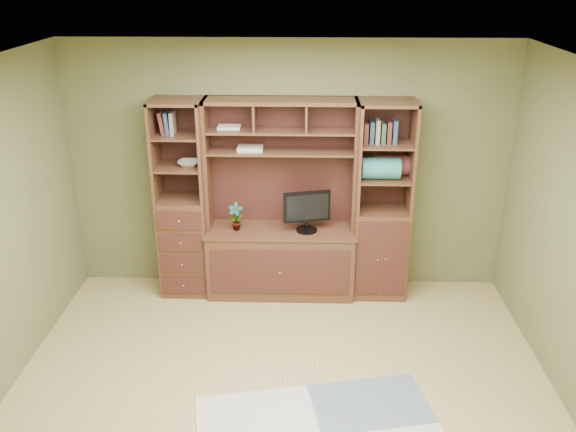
{
  "coord_description": "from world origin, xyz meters",
  "views": [
    {
      "loc": [
        0.17,
        -3.96,
        3.25
      ],
      "look_at": [
        0.02,
        1.2,
        1.1
      ],
      "focal_mm": 38.0,
      "sensor_mm": 36.0,
      "label": 1
    }
  ],
  "objects_px": {
    "center_hutch": "(280,202)",
    "left_tower": "(182,200)",
    "right_tower": "(382,202)",
    "monitor": "(307,204)"
  },
  "relations": [
    {
      "from": "center_hutch",
      "to": "right_tower",
      "type": "bearing_deg",
      "value": 2.23
    },
    {
      "from": "center_hutch",
      "to": "left_tower",
      "type": "xyz_separation_m",
      "value": [
        -1.0,
        0.04,
        0.0
      ]
    },
    {
      "from": "left_tower",
      "to": "monitor",
      "type": "bearing_deg",
      "value": -3.39
    },
    {
      "from": "monitor",
      "to": "center_hutch",
      "type": "bearing_deg",
      "value": 158.33
    },
    {
      "from": "center_hutch",
      "to": "left_tower",
      "type": "bearing_deg",
      "value": 177.71
    },
    {
      "from": "right_tower",
      "to": "left_tower",
      "type": "bearing_deg",
      "value": 180.0
    },
    {
      "from": "right_tower",
      "to": "monitor",
      "type": "relative_size",
      "value": 3.5
    },
    {
      "from": "center_hutch",
      "to": "monitor",
      "type": "distance_m",
      "value": 0.27
    },
    {
      "from": "center_hutch",
      "to": "monitor",
      "type": "relative_size",
      "value": 3.5
    },
    {
      "from": "right_tower",
      "to": "monitor",
      "type": "bearing_deg",
      "value": -174.35
    }
  ]
}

